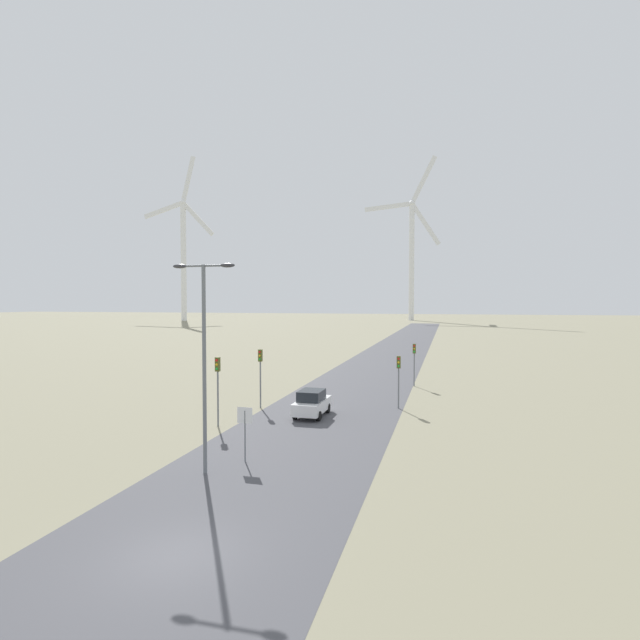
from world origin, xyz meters
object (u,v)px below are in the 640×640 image
(traffic_light_post_near_left, at_px, (218,376))
(traffic_light_post_mid_left, at_px, (260,365))
(streetlamp, at_px, (204,342))
(stop_sign_near, at_px, (245,424))
(traffic_light_post_mid_right, at_px, (414,355))
(wind_turbine_far_left, at_px, (183,249))
(wind_turbine_left, at_px, (412,249))
(car_approaching, at_px, (312,403))
(traffic_light_post_near_right, at_px, (399,370))

(traffic_light_post_near_left, xyz_separation_m, traffic_light_post_mid_left, (0.59, 5.85, -0.03))
(streetlamp, height_order, stop_sign_near, streetlamp)
(stop_sign_near, distance_m, traffic_light_post_mid_right, 25.28)
(streetlamp, bearing_deg, stop_sign_near, 62.38)
(wind_turbine_far_left, bearing_deg, wind_turbine_left, 17.67)
(traffic_light_post_mid_right, xyz_separation_m, car_approaching, (-6.02, -14.14, -2.01))
(traffic_light_post_near_left, xyz_separation_m, wind_turbine_left, (-1.15, 181.50, 26.56))
(streetlamp, xyz_separation_m, traffic_light_post_near_right, (7.26, 16.34, -3.22))
(traffic_light_post_mid_left, height_order, wind_turbine_far_left, wind_turbine_far_left)
(stop_sign_near, height_order, traffic_light_post_near_right, traffic_light_post_near_right)
(streetlamp, distance_m, traffic_light_post_near_right, 18.17)
(streetlamp, xyz_separation_m, stop_sign_near, (1.09, 2.09, -4.18))
(wind_turbine_far_left, bearing_deg, traffic_light_post_mid_right, -53.11)
(wind_turbine_far_left, height_order, wind_turbine_left, wind_turbine_left)
(traffic_light_post_mid_left, distance_m, wind_turbine_far_left, 174.92)
(streetlamp, height_order, traffic_light_post_mid_right, streetlamp)
(stop_sign_near, bearing_deg, traffic_light_post_mid_left, 107.89)
(traffic_light_post_near_left, distance_m, traffic_light_post_mid_right, 21.45)
(streetlamp, height_order, wind_turbine_left, wind_turbine_left)
(traffic_light_post_mid_left, xyz_separation_m, traffic_light_post_mid_right, (10.45, 12.53, -0.28))
(traffic_light_post_mid_left, relative_size, wind_turbine_far_left, 0.07)
(traffic_light_post_near_left, xyz_separation_m, wind_turbine_far_left, (-90.11, 153.16, 25.91))
(traffic_light_post_near_left, height_order, car_approaching, traffic_light_post_near_left)
(traffic_light_post_near_left, height_order, traffic_light_post_mid_right, traffic_light_post_near_left)
(traffic_light_post_mid_left, relative_size, wind_turbine_left, 0.07)
(traffic_light_post_mid_right, height_order, wind_turbine_far_left, wind_turbine_far_left)
(traffic_light_post_mid_left, xyz_separation_m, wind_turbine_left, (-1.74, 175.65, 26.59))
(wind_turbine_left, bearing_deg, traffic_light_post_near_right, -86.13)
(traffic_light_post_mid_left, bearing_deg, car_approaching, -19.99)
(stop_sign_near, bearing_deg, traffic_light_post_mid_right, 74.78)
(traffic_light_post_mid_left, distance_m, car_approaching, 5.24)
(traffic_light_post_mid_left, bearing_deg, traffic_light_post_mid_right, 50.16)
(traffic_light_post_near_right, distance_m, traffic_light_post_mid_left, 10.28)
(streetlamp, bearing_deg, traffic_light_post_mid_left, 101.08)
(traffic_light_post_mid_right, bearing_deg, streetlamp, -106.27)
(streetlamp, height_order, car_approaching, streetlamp)
(streetlamp, xyz_separation_m, wind_turbine_left, (-4.47, 189.58, 23.70))
(traffic_light_post_near_left, xyz_separation_m, car_approaching, (5.02, 4.24, -2.31))
(traffic_light_post_near_left, relative_size, traffic_light_post_mid_left, 1.01)
(streetlamp, relative_size, car_approaching, 2.35)
(traffic_light_post_mid_left, distance_m, wind_turbine_left, 177.66)
(traffic_light_post_near_left, bearing_deg, stop_sign_near, -53.64)
(traffic_light_post_mid_right, bearing_deg, traffic_light_post_mid_left, -129.84)
(streetlamp, bearing_deg, car_approaching, 82.15)
(traffic_light_post_mid_left, bearing_deg, traffic_light_post_near_right, 13.52)
(traffic_light_post_near_left, relative_size, wind_turbine_far_left, 0.07)
(stop_sign_near, xyz_separation_m, traffic_light_post_near_left, (-4.41, 5.99, 1.33))
(streetlamp, relative_size, traffic_light_post_near_left, 2.19)
(traffic_light_post_near_left, distance_m, wind_turbine_far_left, 179.58)
(traffic_light_post_mid_right, bearing_deg, traffic_light_post_near_right, -92.61)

